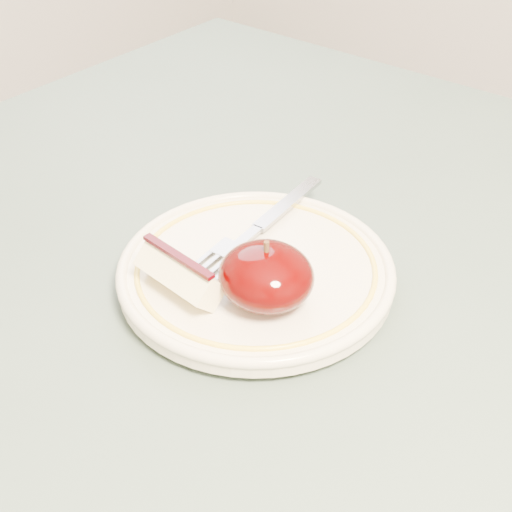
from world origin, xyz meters
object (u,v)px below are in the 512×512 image
Objects in this scene: plate at (256,270)px; fork at (257,229)px; table at (268,359)px; apple_half at (266,276)px.

fork is (-0.03, 0.03, 0.01)m from plate.
plate is at bearing -146.91° from fork.
table is 0.10m from plate.
fork is (-0.03, 0.02, 0.11)m from table.
fork is (-0.06, 0.06, -0.02)m from apple_half.
plate is 1.19× the size of fork.
plate is at bearing 139.22° from apple_half.
table is at bearing -131.98° from fork.
table is at bearing 62.90° from plate.
plate is (-0.01, -0.01, 0.10)m from table.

